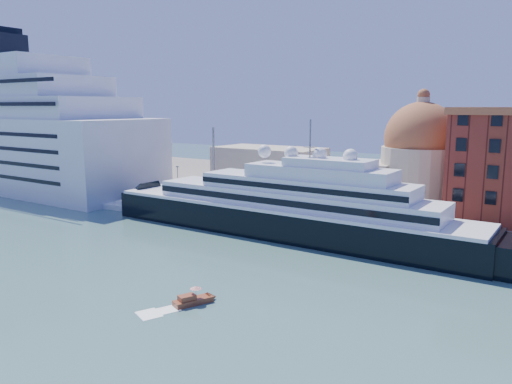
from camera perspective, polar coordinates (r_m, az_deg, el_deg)
The scene contains 9 objects.
ground at distance 85.62m, azimuth -8.11°, elevation -7.58°, with size 400.00×400.00×0.00m, color #345A5A.
quay at distance 111.98m, azimuth 3.58°, elevation -2.70°, with size 180.00×10.00×2.50m, color gray.
land at distance 148.26m, azimuth 11.60°, elevation 0.09°, with size 260.00×72.00×2.00m, color slate.
quay_fence at distance 107.81m, azimuth 2.38°, elevation -2.17°, with size 180.00×0.10×1.20m, color slate.
superyacht at distance 100.72m, azimuth 1.73°, elevation -2.13°, with size 89.88×12.46×26.86m.
service_barge at distance 129.41m, azimuth -15.36°, elevation -1.59°, with size 11.06×4.84×2.41m.
water_taxi at distance 66.72m, azimuth -7.31°, elevation -12.13°, with size 3.62×5.45×2.46m.
church at distance 128.65m, azimuth 11.45°, elevation 3.11°, with size 66.00×18.00×25.50m.
lamp_posts at distance 115.88m, azimuth -2.23°, elevation 2.05°, with size 120.80×2.40×18.00m.
Camera 1 is at (55.01, -60.51, 25.36)m, focal length 35.00 mm.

